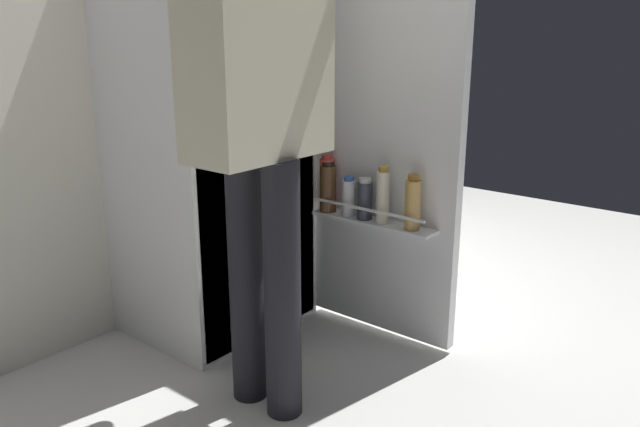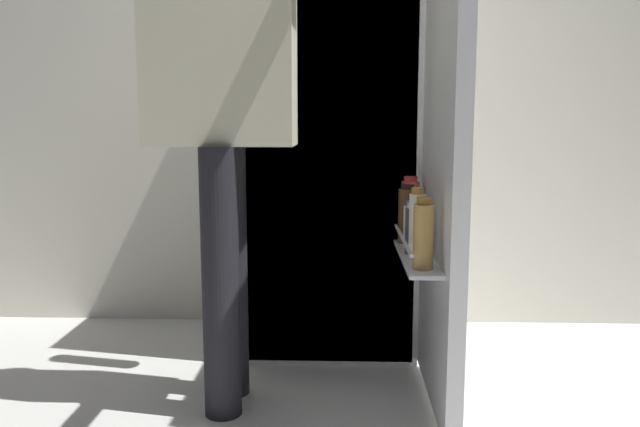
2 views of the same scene
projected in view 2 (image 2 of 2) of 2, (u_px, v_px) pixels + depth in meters
The scene contains 4 objects.
ground_plane at pixel (328, 394), 2.25m from camera, with size 5.87×5.87×0.00m, color silver.
kitchen_wall at pixel (332, 37), 2.90m from camera, with size 4.40×0.10×2.64m, color silver.
refrigerator at pixel (338, 155), 2.60m from camera, with size 0.73×1.23×1.62m.
person at pixel (224, 85), 2.02m from camera, with size 0.56×0.80×1.74m.
Camera 2 is at (0.04, -2.13, 0.96)m, focal length 36.00 mm.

